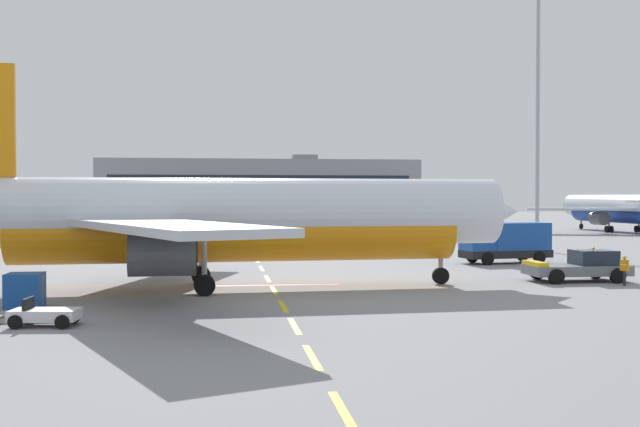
# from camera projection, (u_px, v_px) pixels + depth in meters

# --- Properties ---
(ground) EXTENTS (400.00, 400.00, 0.00)m
(ground) POSITION_uv_depth(u_px,v_px,m) (516.00, 258.00, 65.85)
(ground) COLOR gray
(apron_paint_markings) EXTENTS (8.00, 98.91, 0.01)m
(apron_paint_markings) POSITION_uv_depth(u_px,v_px,m) (258.00, 261.00, 61.90)
(apron_paint_markings) COLOR yellow
(apron_paint_markings) RESTS_ON ground
(airliner_foreground) EXTENTS (34.80, 34.57, 12.20)m
(airliner_foreground) POSITION_uv_depth(u_px,v_px,m) (228.00, 218.00, 43.32)
(airliner_foreground) COLOR silver
(airliner_foreground) RESTS_ON ground
(pushback_tug) EXTENTS (6.01, 3.21, 2.08)m
(pushback_tug) POSITION_uv_depth(u_px,v_px,m) (580.00, 266.00, 47.37)
(pushback_tug) COLOR slate
(pushback_tug) RESTS_ON ground
(airliner_mid_left) EXTENTS (31.20, 31.33, 11.00)m
(airliner_mid_left) POSITION_uv_depth(u_px,v_px,m) (619.00, 208.00, 114.18)
(airliner_mid_left) COLOR silver
(airliner_mid_left) RESTS_ON ground
(catering_truck) EXTENTS (7.31, 3.56, 3.14)m
(catering_truck) POSITION_uv_depth(u_px,v_px,m) (508.00, 242.00, 60.43)
(catering_truck) COLOR black
(catering_truck) RESTS_ON ground
(ground_crew_worker) EXTENTS (0.36, 0.69, 1.74)m
(ground_crew_worker) POSITION_uv_depth(u_px,v_px,m) (624.00, 269.00, 44.98)
(ground_crew_worker) COLOR #232328
(ground_crew_worker) RESTS_ON ground
(uld_cargo_container) EXTENTS (1.62, 1.57, 1.60)m
(uld_cargo_container) POSITION_uv_depth(u_px,v_px,m) (25.00, 290.00, 36.05)
(uld_cargo_container) COLOR #194C9E
(uld_cargo_container) RESTS_ON ground
(apron_light_mast_far) EXTENTS (1.80, 1.80, 29.74)m
(apron_light_mast_far) POSITION_uv_depth(u_px,v_px,m) (538.00, 63.00, 74.90)
(apron_light_mast_far) COLOR slate
(apron_light_mast_far) RESTS_ON ground
(terminal_satellite) EXTENTS (75.55, 25.28, 15.67)m
(terminal_satellite) POSITION_uv_depth(u_px,v_px,m) (259.00, 190.00, 191.32)
(terminal_satellite) COLOR gray
(terminal_satellite) RESTS_ON ground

